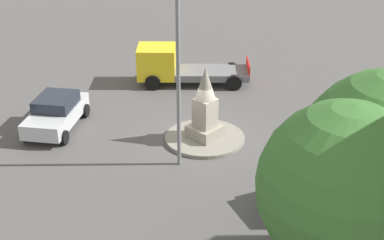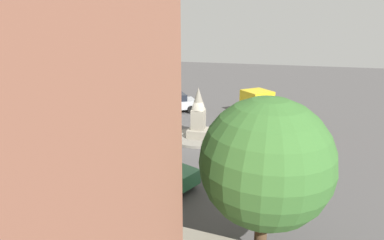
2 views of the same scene
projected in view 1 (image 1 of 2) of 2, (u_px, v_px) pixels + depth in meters
The scene contains 8 objects.
ground_plane at pixel (205, 140), 23.78m from camera, with size 80.00×80.00×0.00m, color #4F4C4C.
traffic_island at pixel (205, 138), 23.74m from camera, with size 3.56×3.56×0.16m, color gray.
monument at pixel (205, 107), 23.06m from camera, with size 1.28×1.28×3.26m.
streetlamp at pixel (178, 55), 19.80m from camera, with size 2.72×0.28×7.92m.
car_silver_far_side at pixel (56, 112), 24.46m from camera, with size 4.32×3.69×1.55m.
car_green_parked_left at pixel (326, 184), 19.17m from camera, with size 4.71×3.44×1.47m.
truck_yellow_near_island at pixel (175, 66), 29.30m from camera, with size 5.51×5.82×2.11m.
tree_far_corner at pixel (345, 188), 12.10m from camera, with size 4.09×4.09×6.61m.
Camera 1 is at (15.84, 13.72, 11.28)m, focal length 49.85 mm.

